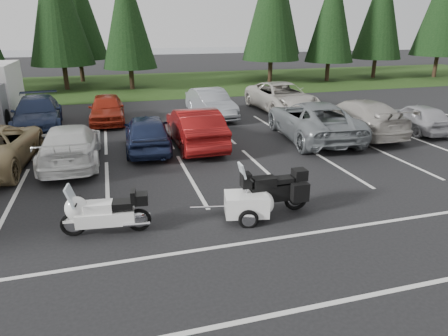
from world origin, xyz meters
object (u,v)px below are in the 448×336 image
car_near_5 (195,127)px  car_far_4 (282,97)px  car_near_8 (418,117)px  car_far_1 (37,114)px  touring_motorcycle (105,209)px  car_near_6 (312,120)px  car_far_2 (107,109)px  car_near_4 (147,132)px  car_near_3 (70,145)px  car_far_3 (211,103)px  adventure_motorcycle (269,187)px  cargo_trailer (246,207)px  car_near_7 (357,117)px

car_near_5 → car_far_4: 8.64m
car_near_8 → car_far_1: car_far_1 is taller
touring_motorcycle → car_near_6: bearing=42.5°
car_near_5 → car_near_8: car_near_5 is taller
car_near_5 → touring_motorcycle: (-3.71, -6.79, -0.15)m
car_near_8 → car_far_2: 15.55m
car_near_5 → car_near_4: bearing=-0.4°
car_near_3 → touring_motorcycle: 5.97m
car_far_3 → car_near_8: bearing=-38.0°
adventure_motorcycle → cargo_trailer: bearing=-165.6°
touring_motorcycle → adventure_motorcycle: (4.26, -0.08, 0.11)m
car_near_5 → car_far_1: 8.42m
car_near_5 → car_near_3: bearing=10.5°
car_far_2 → touring_motorcycle: car_far_2 is taller
car_near_6 → car_far_4: car_near_6 is taller
car_far_3 → car_near_7: bearing=-48.0°
car_near_4 → car_near_5: bearing=-177.3°
car_far_1 → car_far_3: 8.81m
car_near_8 → car_far_4: car_far_4 is taller
car_near_8 → car_far_3: car_far_3 is taller
car_near_5 → adventure_motorcycle: size_ratio=1.94×
car_near_8 → adventure_motorcycle: size_ratio=1.55×
car_near_6 → car_far_2: 10.56m
car_far_1 → adventure_motorcycle: bearing=-62.7°
car_far_1 → adventure_motorcycle: size_ratio=2.10×
car_near_7 → car_far_4: size_ratio=0.94×
car_near_5 → car_far_3: bearing=-111.3°
car_near_3 → adventure_motorcycle: adventure_motorcycle is taller
car_near_4 → touring_motorcycle: (-1.71, -6.79, -0.08)m
car_near_7 → cargo_trailer: car_near_7 is taller
car_near_3 → car_far_1: bearing=-71.2°
car_far_1 → car_far_3: bearing=-2.8°
car_far_1 → car_near_8: bearing=-21.8°
car_near_6 → car_far_1: 13.20m
car_near_5 → adventure_motorcycle: bearing=94.3°
car_far_2 → car_near_7: bearing=-24.8°
car_far_2 → car_far_3: car_far_3 is taller
car_near_4 → cargo_trailer: (1.84, -7.05, -0.37)m
car_near_4 → car_near_7: size_ratio=0.79×
car_near_6 → car_far_3: 6.41m
touring_motorcycle → cargo_trailer: touring_motorcycle is taller
car_near_6 → car_near_8: (5.49, -0.26, -0.17)m
car_far_3 → adventure_motorcycle: (-1.47, -12.11, 0.01)m
car_near_4 → car_far_3: 6.60m
car_near_7 → car_near_6: bearing=2.4°
car_far_4 → car_near_8: bearing=-57.0°
car_near_4 → car_far_4: (8.47, 5.71, 0.08)m
car_far_2 → cargo_trailer: bearing=-73.2°
cargo_trailer → car_near_5: bearing=100.3°
car_near_8 → adventure_motorcycle: 12.07m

